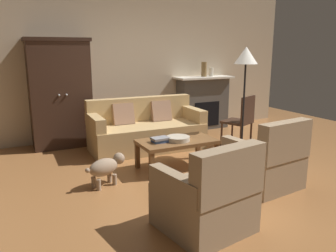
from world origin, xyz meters
TOP-DOWN VIEW (x-y plane):
  - ground_plane at (0.00, 0.00)m, footprint 9.60×9.60m
  - back_wall at (0.00, 2.55)m, footprint 7.20×0.10m
  - fireplace at (1.55, 2.30)m, footprint 1.26×0.48m
  - armoire at (-1.40, 2.22)m, footprint 1.06×0.57m
  - couch at (-0.14, 1.42)m, footprint 1.94×0.89m
  - coffee_table at (-0.12, 0.30)m, footprint 1.10×0.60m
  - fruit_bowl at (-0.12, 0.26)m, footprint 0.33×0.33m
  - book_stack at (-0.37, 0.31)m, footprint 0.26×0.18m
  - mantel_vase_bronze at (1.55, 2.28)m, footprint 0.11×0.11m
  - mantel_vase_cream at (1.73, 2.28)m, footprint 0.10×0.10m
  - armchair_near_left at (-0.66, -1.35)m, footprint 0.89×0.89m
  - armchair_near_right at (0.56, -0.78)m, footprint 0.86×0.85m
  - side_chair_wooden at (1.42, 0.81)m, footprint 0.58×0.58m
  - floor_lamp at (1.11, 0.39)m, footprint 0.36×0.36m
  - dog at (-1.22, 0.12)m, footprint 0.55×0.32m

SIDE VIEW (x-z plane):
  - ground_plane at x=0.00m, z-range 0.00..0.00m
  - dog at x=-1.22m, z-range 0.05..0.44m
  - armchair_near_left at x=-0.66m, z-range -0.12..0.76m
  - armchair_near_right at x=0.56m, z-range -0.12..0.76m
  - couch at x=-0.14m, z-range -0.11..0.75m
  - coffee_table at x=-0.12m, z-range 0.16..0.58m
  - fruit_bowl at x=-0.12m, z-range 0.42..0.48m
  - book_stack at x=-0.37m, z-range 0.42..0.49m
  - side_chair_wooden at x=1.42m, z-range 0.06..0.96m
  - fireplace at x=1.55m, z-range 0.01..1.13m
  - armoire at x=-1.40m, z-range 0.00..1.88m
  - mantel_vase_cream at x=1.73m, z-range 1.12..1.30m
  - mantel_vase_bronze at x=1.55m, z-range 1.12..1.42m
  - back_wall at x=0.00m, z-range 0.00..2.80m
  - floor_lamp at x=1.11m, z-range 0.63..2.36m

